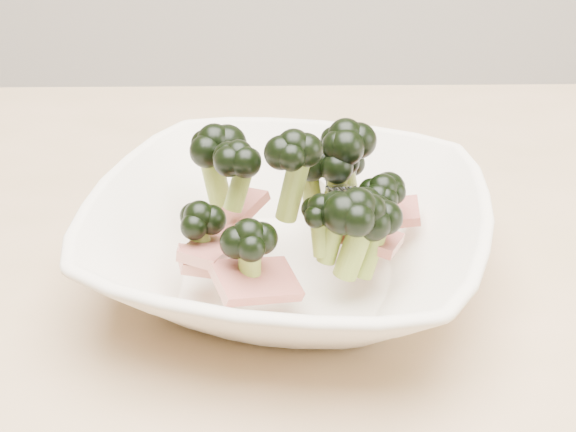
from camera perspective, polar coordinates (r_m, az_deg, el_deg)
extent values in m
cube|color=tan|center=(0.55, 2.21, -7.57)|extent=(1.20, 0.80, 0.04)
imported|color=#F3E5CE|center=(0.54, 0.00, -1.60)|extent=(0.32, 0.32, 0.07)
cylinder|color=olive|center=(0.54, 6.61, -0.33)|extent=(0.02, 0.02, 0.04)
ellipsoid|color=black|center=(0.53, 6.76, 1.93)|extent=(0.03, 0.03, 0.03)
cylinder|color=olive|center=(0.50, 0.37, 2.09)|extent=(0.02, 0.01, 0.05)
ellipsoid|color=black|center=(0.49, 0.38, 5.02)|extent=(0.04, 0.04, 0.03)
cylinder|color=olive|center=(0.49, -2.74, -3.45)|extent=(0.02, 0.02, 0.03)
ellipsoid|color=black|center=(0.48, -2.80, -1.39)|extent=(0.04, 0.04, 0.03)
cylinder|color=olive|center=(0.50, 4.80, -2.12)|extent=(0.03, 0.02, 0.05)
ellipsoid|color=black|center=(0.49, 4.94, 0.68)|extent=(0.04, 0.04, 0.03)
cylinder|color=olive|center=(0.53, 5.53, -0.63)|extent=(0.01, 0.02, 0.03)
ellipsoid|color=black|center=(0.52, 5.62, 1.04)|extent=(0.03, 0.03, 0.03)
cylinder|color=olive|center=(0.50, 3.17, -1.50)|extent=(0.02, 0.02, 0.04)
ellipsoid|color=black|center=(0.49, 3.24, 0.68)|extent=(0.03, 0.03, 0.02)
cylinder|color=olive|center=(0.55, 3.43, 2.08)|extent=(0.02, 0.02, 0.04)
ellipsoid|color=black|center=(0.54, 3.50, 4.13)|extent=(0.03, 0.03, 0.03)
cylinder|color=olive|center=(0.56, 1.53, 2.49)|extent=(0.02, 0.02, 0.03)
ellipsoid|color=black|center=(0.55, 1.56, 4.26)|extent=(0.03, 0.03, 0.03)
cylinder|color=olive|center=(0.51, 5.93, -2.23)|extent=(0.03, 0.02, 0.04)
ellipsoid|color=black|center=(0.50, 6.08, 0.26)|extent=(0.03, 0.03, 0.03)
cylinder|color=olive|center=(0.50, 2.31, -1.27)|extent=(0.01, 0.02, 0.03)
ellipsoid|color=black|center=(0.49, 2.36, 0.61)|extent=(0.03, 0.03, 0.02)
cylinder|color=olive|center=(0.56, 4.00, 2.79)|extent=(0.03, 0.02, 0.05)
ellipsoid|color=black|center=(0.54, 4.12, 5.69)|extent=(0.04, 0.04, 0.03)
cylinder|color=olive|center=(0.57, -5.11, 2.33)|extent=(0.03, 0.03, 0.06)
ellipsoid|color=black|center=(0.56, -5.26, 5.33)|extent=(0.04, 0.04, 0.03)
cylinder|color=olive|center=(0.58, 3.87, 2.02)|extent=(0.02, 0.01, 0.04)
ellipsoid|color=black|center=(0.57, 3.94, 3.98)|extent=(0.03, 0.03, 0.02)
cylinder|color=olive|center=(0.52, -6.20, -2.05)|extent=(0.02, 0.02, 0.04)
ellipsoid|color=black|center=(0.51, -6.33, -0.01)|extent=(0.03, 0.03, 0.03)
cylinder|color=olive|center=(0.53, -3.46, 2.20)|extent=(0.02, 0.02, 0.04)
ellipsoid|color=black|center=(0.52, -3.54, 4.40)|extent=(0.03, 0.03, 0.03)
cube|color=maroon|center=(0.54, 5.48, 0.18)|extent=(0.05, 0.04, 0.02)
cube|color=maroon|center=(0.55, -3.83, 0.07)|extent=(0.05, 0.06, 0.02)
cube|color=maroon|center=(0.56, 6.62, 0.15)|extent=(0.06, 0.03, 0.02)
cube|color=maroon|center=(0.52, 5.57, -1.45)|extent=(0.05, 0.04, 0.01)
cube|color=maroon|center=(0.52, -6.04, -3.24)|extent=(0.04, 0.04, 0.02)
cube|color=maroon|center=(0.51, -5.49, -2.24)|extent=(0.04, 0.05, 0.02)
cube|color=maroon|center=(0.49, -2.29, -4.62)|extent=(0.06, 0.05, 0.03)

